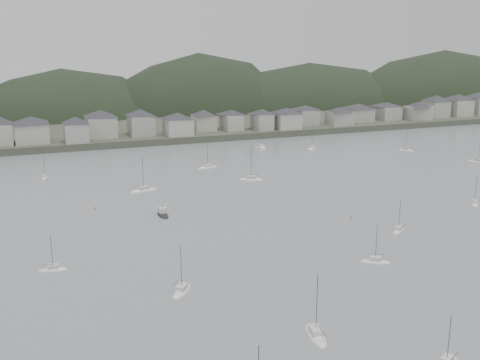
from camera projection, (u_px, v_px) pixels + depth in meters
name	position (u px, v px, depth m)	size (l,w,h in m)	color
ground	(394.00, 305.00, 104.21)	(900.00, 900.00, 0.00)	slate
far_shore_land	(113.00, 111.00, 370.34)	(900.00, 250.00, 3.00)	#383D2D
forested_ridge	(130.00, 136.00, 351.98)	(851.55, 103.94, 102.57)	black
waterfront_town	(255.00, 117.00, 285.82)	(451.48, 28.46, 12.92)	#9E9C90
sailboat_lead	(182.00, 291.00, 109.49)	(6.30, 7.18, 9.97)	silver
moored_fleet	(254.00, 204.00, 166.65)	(267.06, 178.47, 12.67)	silver
motor_launch_far	(163.00, 214.00, 156.65)	(2.65, 7.09, 3.70)	black
mooring_buoys	(143.00, 235.00, 140.56)	(116.30, 121.59, 0.70)	#B25A3B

